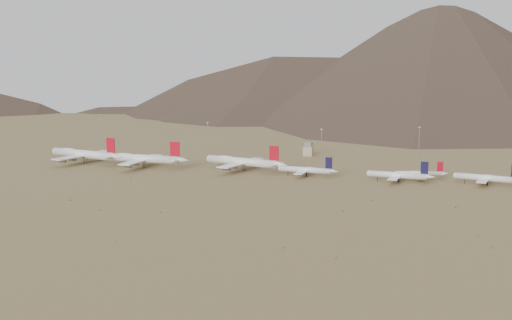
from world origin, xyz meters
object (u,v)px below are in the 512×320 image
(narrowbody_a, at_px, (307,170))
(narrowbody_b, at_px, (399,175))
(control_tower, at_px, (308,150))
(widebody_west, at_px, (84,154))
(widebody_east, at_px, (243,162))
(widebody_centre, at_px, (143,158))

(narrowbody_a, relative_size, narrowbody_b, 0.97)
(narrowbody_a, xyz_separation_m, control_tower, (-21.93, 98.42, 0.55))
(widebody_west, bearing_deg, control_tower, 42.82)
(widebody_east, bearing_deg, control_tower, 84.64)
(widebody_centre, bearing_deg, control_tower, 43.66)
(widebody_centre, height_order, control_tower, widebody_centre)
(control_tower, bearing_deg, widebody_west, -149.28)
(widebody_centre, bearing_deg, widebody_west, 175.52)
(widebody_west, height_order, control_tower, widebody_west)
(widebody_centre, relative_size, widebody_east, 1.04)
(narrowbody_a, height_order, narrowbody_b, narrowbody_b)
(narrowbody_b, bearing_deg, widebody_east, 179.25)
(narrowbody_a, relative_size, control_tower, 3.71)
(narrowbody_a, distance_m, control_tower, 100.84)
(widebody_west, xyz_separation_m, widebody_east, (131.98, 5.23, -0.55))
(narrowbody_b, xyz_separation_m, control_tower, (-86.26, 100.80, 0.40))
(narrowbody_b, height_order, control_tower, narrowbody_b)
(widebody_west, relative_size, widebody_east, 1.08)
(widebody_centre, xyz_separation_m, control_tower, (106.19, 100.08, -1.97))
(widebody_west, height_order, widebody_east, widebody_west)
(control_tower, bearing_deg, widebody_east, -107.64)
(narrowbody_b, relative_size, control_tower, 3.83)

